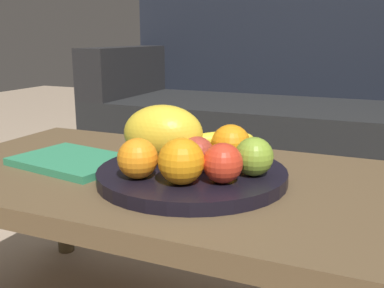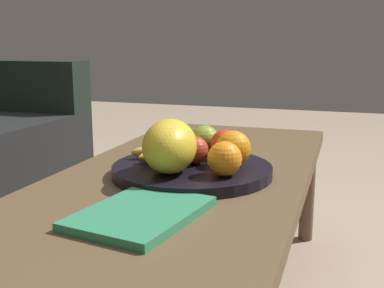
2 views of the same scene
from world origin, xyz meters
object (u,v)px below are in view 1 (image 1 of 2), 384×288
fruit_bowl (192,175)px  apple_right (254,157)px  apple_left (223,163)px  banana_bunch (219,148)px  orange_left (231,144)px  orange_front (181,161)px  apple_front (197,153)px  coffee_table (215,199)px  orange_right (138,158)px  magazine (73,161)px  couch (295,123)px  melon_large_front (164,133)px

fruit_bowl → apple_right: bearing=2.9°
apple_left → banana_bunch: (-0.06, 0.14, -0.01)m
orange_left → apple_left: (0.03, -0.12, -0.00)m
apple_left → apple_right: size_ratio=0.99×
orange_front → apple_left: bearing=28.8°
orange_left → apple_right: size_ratio=1.11×
fruit_bowl → apple_front: (0.01, -0.00, 0.05)m
coffee_table → fruit_bowl: (-0.04, -0.03, 0.05)m
orange_left → apple_left: 0.13m
orange_right → apple_right: (0.19, 0.10, -0.00)m
orange_left → magazine: size_ratio=0.32×
orange_front → magazine: bearing=163.4°
apple_front → apple_left: bearing=-37.2°
coffee_table → orange_front: size_ratio=15.44×
apple_right → magazine: size_ratio=0.29×
coffee_table → apple_front: bearing=-135.2°
couch → apple_front: size_ratio=25.70×
apple_left → fruit_bowl: bearing=145.9°
banana_bunch → fruit_bowl: bearing=-108.1°
orange_front → orange_left: bearing=76.9°
apple_left → orange_left: bearing=102.6°
couch → apple_right: 1.16m
apple_right → magazine: apple_right is taller
orange_left → apple_front: size_ratio=1.22×
fruit_bowl → banana_bunch: 0.09m
fruit_bowl → orange_front: size_ratio=4.51×
apple_front → magazine: apple_front is taller
coffee_table → melon_large_front: (-0.12, 0.00, 0.13)m
couch → banana_bunch: (0.04, -1.07, 0.14)m
apple_left → apple_right: (0.04, 0.06, 0.00)m
apple_front → magazine: bearing=179.6°
couch → banana_bunch: size_ratio=11.15×
coffee_table → orange_front: (-0.02, -0.12, 0.11)m
orange_left → orange_right: size_ratio=1.08×
couch → orange_left: size_ratio=20.99×
fruit_bowl → magazine: size_ratio=1.50×
coffee_table → apple_front: 0.11m
coffee_table → orange_front: 0.16m
couch → orange_right: couch is taller
melon_large_front → orange_right: bearing=-85.6°
apple_right → couch: bearing=97.0°
melon_large_front → banana_bunch: bearing=27.7°
melon_large_front → apple_left: 0.18m
melon_large_front → apple_front: 0.10m
melon_large_front → banana_bunch: (0.10, 0.05, -0.03)m
orange_right → apple_front: (0.08, 0.09, -0.00)m
couch → fruit_bowl: bearing=-89.2°
orange_left → banana_bunch: bearing=153.0°
fruit_bowl → apple_front: apple_front is taller
melon_large_front → apple_front: melon_large_front is taller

